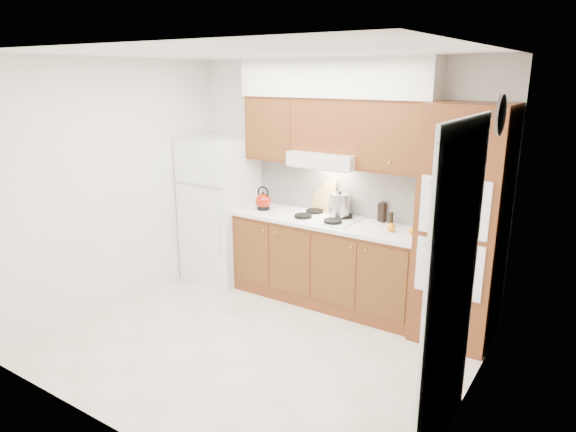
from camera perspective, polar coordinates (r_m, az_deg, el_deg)
The scene contains 26 objects.
floor at distance 4.92m, azimuth -3.17°, elevation -14.19°, with size 3.60×3.60×0.00m, color beige.
ceiling at distance 4.27m, azimuth -3.72°, elevation 17.69°, with size 3.60×3.60×0.00m, color white.
wall_back at distance 5.66m, azimuth 5.68°, elevation 3.88°, with size 3.60×0.02×2.60m, color white.
wall_left at distance 5.66m, azimuth -18.25°, elevation 3.16°, with size 0.02×3.00×2.60m, color white.
wall_right at distance 3.68m, azimuth 19.73°, elevation -3.40°, with size 0.02×3.00×2.60m, color white.
fridge at distance 6.24m, azimuth -7.48°, elevation 0.78°, with size 0.75×0.72×1.72m, color white.
base_cabinets at distance 5.63m, azimuth 4.25°, elevation -5.16°, with size 2.11×0.60×0.90m, color brown.
countertop at distance 5.47m, azimuth 4.29°, elevation -0.59°, with size 2.13×0.62×0.04m, color white.
backsplash at distance 5.65m, azimuth 5.81°, elevation 3.03°, with size 2.11×0.03×0.56m, color white.
oven_cabinet at distance 4.91m, azimuth 18.81°, elevation -1.10°, with size 0.70×0.65×2.20m, color brown.
upper_cab_left at distance 5.80m, azimuth -1.30°, elevation 9.73°, with size 0.63×0.33×0.70m, color brown.
upper_cab_right at distance 5.13m, azimuth 12.13°, elevation 8.63°, with size 0.73×0.33×0.70m, color brown.
range_hood at distance 5.43m, azimuth 4.41°, elevation 6.36°, with size 0.75×0.45×0.15m, color silver.
upper_cab_over_hood at distance 5.44m, azimuth 4.80°, elevation 10.08°, with size 0.75×0.33×0.55m, color brown.
soffit at distance 5.37m, azimuth 5.32°, elevation 15.08°, with size 2.13×0.36×0.40m, color silver.
cooktop at distance 5.51m, azimuth 3.94°, elevation -0.20°, with size 0.74×0.50×0.01m, color white.
doorway at distance 3.46m, azimuth 17.72°, elevation -8.92°, with size 0.02×0.90×2.10m, color black.
wall_clock at distance 4.05m, azimuth 22.56°, elevation 10.32°, with size 0.30×0.30×0.02m, color #3F3833.
kettle at distance 5.83m, azimuth -2.77°, elevation 1.65°, with size 0.18×0.18×0.18m, color maroon.
cutting_board at distance 5.72m, azimuth 4.04°, elevation 2.41°, with size 0.30×0.02×0.41m, color tan.
stock_pot at distance 5.50m, azimuth 5.75°, elevation 1.23°, with size 0.22×0.22×0.23m, color #B9BABE.
condiment_a at distance 5.42m, azimuth 10.54°, elevation 0.43°, with size 0.06×0.06×0.22m, color black.
condiment_b at distance 5.46m, azimuth 10.21°, elevation 0.43°, with size 0.06×0.06×0.19m, color black.
condiment_c at distance 5.30m, azimuth 11.35°, elevation -0.35°, with size 0.05×0.05×0.14m, color black.
orange_near at distance 5.07m, azimuth 13.69°, elevation -1.61°, with size 0.08×0.08×0.08m, color #FD9A0D.
orange_far at distance 5.13m, azimuth 11.39°, elevation -1.25°, with size 0.09×0.09×0.09m, color #FFA40D.
Camera 1 is at (2.56, -3.42, 2.44)m, focal length 32.00 mm.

